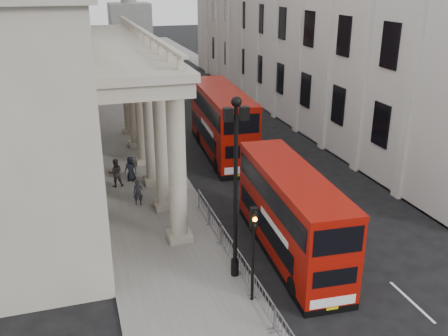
{
  "coord_description": "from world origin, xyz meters",
  "views": [
    {
      "loc": [
        -6.87,
        -14.59,
        12.91
      ],
      "look_at": [
        0.92,
        10.58,
        2.79
      ],
      "focal_mm": 40.0,
      "sensor_mm": 36.0,
      "label": 1
    }
  ],
  "objects_px": {
    "lamp_post_north": "(134,63)",
    "pedestrian_b": "(116,173)",
    "traffic_light": "(253,237)",
    "lamp_post_mid": "(164,97)",
    "bus_far": "(222,121)",
    "pedestrian_a": "(138,193)",
    "pedestrian_c": "(131,169)",
    "lamp_post_south": "(236,178)",
    "bus_near": "(291,212)"
  },
  "relations": [
    {
      "from": "lamp_post_mid",
      "to": "bus_near",
      "type": "bearing_deg",
      "value": -77.63
    },
    {
      "from": "lamp_post_south",
      "to": "lamp_post_mid",
      "type": "distance_m",
      "value": 16.0
    },
    {
      "from": "bus_near",
      "to": "pedestrian_b",
      "type": "xyz_separation_m",
      "value": [
        -7.36,
        10.89,
        -1.2
      ]
    },
    {
      "from": "lamp_post_south",
      "to": "lamp_post_mid",
      "type": "xyz_separation_m",
      "value": [
        0.0,
        16.0,
        0.0
      ]
    },
    {
      "from": "bus_far",
      "to": "lamp_post_mid",
      "type": "bearing_deg",
      "value": -166.26
    },
    {
      "from": "lamp_post_mid",
      "to": "pedestrian_a",
      "type": "bearing_deg",
      "value": -113.72
    },
    {
      "from": "lamp_post_mid",
      "to": "pedestrian_b",
      "type": "bearing_deg",
      "value": -136.56
    },
    {
      "from": "lamp_post_north",
      "to": "traffic_light",
      "type": "xyz_separation_m",
      "value": [
        0.1,
        -34.02,
        -1.8
      ]
    },
    {
      "from": "lamp_post_mid",
      "to": "pedestrian_c",
      "type": "height_order",
      "value": "lamp_post_mid"
    },
    {
      "from": "lamp_post_mid",
      "to": "pedestrian_a",
      "type": "height_order",
      "value": "lamp_post_mid"
    },
    {
      "from": "traffic_light",
      "to": "bus_near",
      "type": "bearing_deg",
      "value": 45.76
    },
    {
      "from": "lamp_post_south",
      "to": "traffic_light",
      "type": "relative_size",
      "value": 1.93
    },
    {
      "from": "bus_far",
      "to": "bus_near",
      "type": "bearing_deg",
      "value": -90.71
    },
    {
      "from": "bus_near",
      "to": "bus_far",
      "type": "xyz_separation_m",
      "value": [
        1.25,
        15.57,
        0.35
      ]
    },
    {
      "from": "lamp_post_mid",
      "to": "bus_far",
      "type": "bearing_deg",
      "value": 9.85
    },
    {
      "from": "bus_near",
      "to": "pedestrian_b",
      "type": "bearing_deg",
      "value": 127.67
    },
    {
      "from": "lamp_post_mid",
      "to": "lamp_post_south",
      "type": "bearing_deg",
      "value": -90.0
    },
    {
      "from": "bus_far",
      "to": "traffic_light",
      "type": "bearing_deg",
      "value": -99.28
    },
    {
      "from": "lamp_post_mid",
      "to": "bus_far",
      "type": "height_order",
      "value": "lamp_post_mid"
    },
    {
      "from": "pedestrian_a",
      "to": "pedestrian_b",
      "type": "relative_size",
      "value": 0.82
    },
    {
      "from": "lamp_post_mid",
      "to": "bus_far",
      "type": "distance_m",
      "value": 5.11
    },
    {
      "from": "lamp_post_south",
      "to": "lamp_post_north",
      "type": "height_order",
      "value": "same"
    },
    {
      "from": "pedestrian_b",
      "to": "pedestrian_c",
      "type": "bearing_deg",
      "value": -147.14
    },
    {
      "from": "lamp_post_south",
      "to": "pedestrian_b",
      "type": "distance_m",
      "value": 13.35
    },
    {
      "from": "lamp_post_south",
      "to": "lamp_post_north",
      "type": "relative_size",
      "value": 1.0
    },
    {
      "from": "pedestrian_b",
      "to": "traffic_light",
      "type": "bearing_deg",
      "value": 104.79
    },
    {
      "from": "lamp_post_south",
      "to": "traffic_light",
      "type": "xyz_separation_m",
      "value": [
        0.1,
        -2.02,
        -1.8
      ]
    },
    {
      "from": "lamp_post_mid",
      "to": "pedestrian_c",
      "type": "bearing_deg",
      "value": -133.99
    },
    {
      "from": "traffic_light",
      "to": "pedestrian_a",
      "type": "distance_m",
      "value": 11.57
    },
    {
      "from": "pedestrian_c",
      "to": "lamp_post_north",
      "type": "bearing_deg",
      "value": 107.49
    },
    {
      "from": "pedestrian_b",
      "to": "pedestrian_c",
      "type": "xyz_separation_m",
      "value": [
        1.06,
        0.74,
        -0.11
      ]
    },
    {
      "from": "traffic_light",
      "to": "pedestrian_b",
      "type": "xyz_separation_m",
      "value": [
        -4.22,
        14.12,
        -2.04
      ]
    },
    {
      "from": "lamp_post_north",
      "to": "pedestrian_b",
      "type": "bearing_deg",
      "value": -101.69
    },
    {
      "from": "bus_near",
      "to": "pedestrian_c",
      "type": "xyz_separation_m",
      "value": [
        -6.3,
        11.63,
        -1.31
      ]
    },
    {
      "from": "lamp_post_mid",
      "to": "lamp_post_north",
      "type": "xyz_separation_m",
      "value": [
        0.0,
        16.0,
        0.0
      ]
    },
    {
      "from": "bus_near",
      "to": "pedestrian_b",
      "type": "height_order",
      "value": "bus_near"
    },
    {
      "from": "lamp_post_mid",
      "to": "traffic_light",
      "type": "relative_size",
      "value": 1.93
    },
    {
      "from": "bus_near",
      "to": "pedestrian_b",
      "type": "distance_m",
      "value": 13.2
    },
    {
      "from": "lamp_post_south",
      "to": "pedestrian_c",
      "type": "bearing_deg",
      "value": 103.38
    },
    {
      "from": "pedestrian_b",
      "to": "pedestrian_c",
      "type": "height_order",
      "value": "pedestrian_b"
    },
    {
      "from": "bus_near",
      "to": "pedestrian_c",
      "type": "distance_m",
      "value": 13.29
    },
    {
      "from": "lamp_post_north",
      "to": "bus_far",
      "type": "distance_m",
      "value": 16.04
    },
    {
      "from": "traffic_light",
      "to": "bus_near",
      "type": "height_order",
      "value": "traffic_light"
    },
    {
      "from": "lamp_post_mid",
      "to": "bus_far",
      "type": "relative_size",
      "value": 0.71
    },
    {
      "from": "bus_near",
      "to": "lamp_post_south",
      "type": "bearing_deg",
      "value": -155.92
    },
    {
      "from": "lamp_post_south",
      "to": "lamp_post_mid",
      "type": "bearing_deg",
      "value": 90.0
    },
    {
      "from": "pedestrian_a",
      "to": "traffic_light",
      "type": "bearing_deg",
      "value": -66.09
    },
    {
      "from": "lamp_post_north",
      "to": "pedestrian_b",
      "type": "relative_size",
      "value": 4.39
    },
    {
      "from": "lamp_post_mid",
      "to": "bus_near",
      "type": "xyz_separation_m",
      "value": [
        3.24,
        -14.79,
        -2.65
      ]
    },
    {
      "from": "lamp_post_south",
      "to": "bus_near",
      "type": "relative_size",
      "value": 0.82
    }
  ]
}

